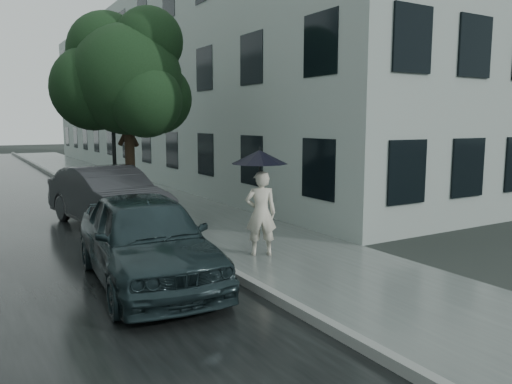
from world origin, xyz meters
TOP-DOWN VIEW (x-y plane):
  - ground at (0.00, 0.00)m, footprint 120.00×120.00m
  - sidewalk at (0.25, 12.00)m, footprint 3.50×60.00m
  - kerb_near at (-1.57, 12.00)m, footprint 0.15×60.00m
  - building_near at (5.47, 19.50)m, footprint 7.02×36.00m
  - pedestrian at (-0.36, 2.00)m, footprint 0.76×0.65m
  - umbrella at (-0.39, 2.00)m, footprint 1.53×1.53m
  - street_tree at (-1.45, 7.47)m, footprint 4.00×3.63m
  - lamp_post at (-1.60, 8.98)m, footprint 0.84×0.38m
  - car_near at (-2.97, 1.49)m, footprint 2.18×4.67m
  - car_far at (-2.27, 6.67)m, footprint 2.41×4.96m

SIDE VIEW (x-z plane):
  - ground at x=0.00m, z-range 0.00..0.00m
  - sidewalk at x=0.25m, z-range 0.00..0.01m
  - kerb_near at x=-1.57m, z-range 0.00..0.15m
  - car_near at x=-2.97m, z-range 0.01..1.55m
  - car_far at x=-2.27m, z-range 0.01..1.57m
  - pedestrian at x=-0.36m, z-range 0.01..1.77m
  - umbrella at x=-0.39m, z-range 1.40..2.70m
  - lamp_post at x=-1.60m, z-range 0.37..5.50m
  - street_tree at x=-1.45m, z-range 1.01..6.92m
  - building_near at x=5.47m, z-range 0.00..9.00m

